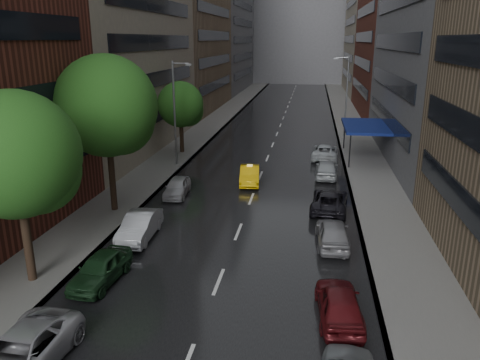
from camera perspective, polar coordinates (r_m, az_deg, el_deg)
name	(u,v)px	position (r m, az deg, el deg)	size (l,w,h in m)	color
road	(279,128)	(60.34, 4.82, 6.34)	(14.00, 140.00, 0.01)	black
sidewalk_left	(210,126)	(61.57, -3.62, 6.64)	(4.00, 140.00, 0.15)	gray
sidewalk_right	(351,129)	(60.41, 13.41, 6.02)	(4.00, 140.00, 0.15)	gray
buildings_left	(180,1)	(70.78, -7.35, 20.80)	(8.00, 108.00, 38.00)	maroon
buildings_right	(403,5)	(66.96, 19.30, 19.46)	(8.05, 109.10, 36.00)	#937A5B
building_far	(300,18)	(127.38, 7.30, 18.97)	(40.00, 14.00, 32.00)	slate
tree_near	(15,155)	(22.38, -25.74, 2.78)	(5.61, 5.61, 8.94)	#382619
tree_mid	(106,106)	(30.38, -15.99, 8.64)	(6.34, 6.34, 10.11)	#382619
tree_far	(180,105)	(46.14, -7.27, 9.12)	(4.44, 4.44, 7.08)	#382619
taxi	(250,175)	(36.61, 1.19, 0.62)	(1.47, 4.23, 1.39)	yellow
parked_cars_left	(110,258)	(23.85, -15.54, -9.17)	(2.52, 23.56, 1.46)	#9C9BA0
parked_cars_right	(330,205)	(30.55, 10.91, -2.99)	(2.67, 36.40, 1.50)	gray
street_lamp_left	(175,111)	(41.35, -7.89, 8.29)	(1.74, 0.22, 9.00)	gray
street_lamp_right	(346,95)	(54.68, 12.78, 10.08)	(1.74, 0.22, 9.00)	gray
awning	(365,126)	(45.17, 15.04, 6.33)	(4.00, 8.00, 3.12)	navy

